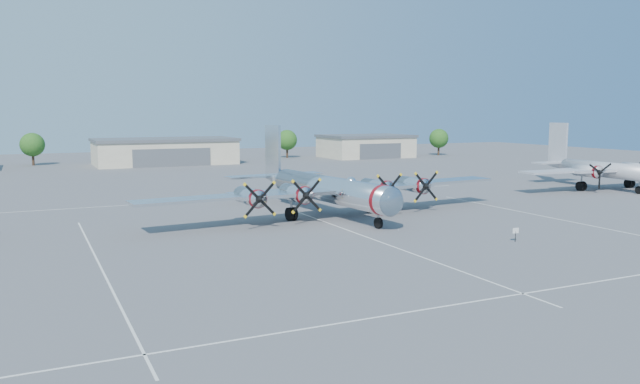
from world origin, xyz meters
name	(u,v)px	position (x,y,z in m)	size (l,w,h in m)	color
ground	(349,231)	(0.00, 0.00, 0.00)	(260.00, 260.00, 0.00)	#59595B
parking_lines	(359,234)	(0.00, -1.75, 0.01)	(60.00, 50.08, 0.01)	silver
hangar_center	(165,151)	(0.00, 81.96, 2.71)	(28.60, 14.60, 5.40)	#BFB398
hangar_east	(366,146)	(48.00, 81.96, 2.71)	(20.60, 14.60, 5.40)	#BFB398
tree_west	(32,145)	(-25.00, 90.00, 4.22)	(4.80, 4.80, 6.64)	#382619
tree_east	(287,140)	(30.00, 88.00, 4.22)	(4.80, 4.80, 6.64)	#382619
tree_far_east	(439,138)	(68.00, 80.00, 4.22)	(4.80, 4.80, 6.64)	#382619
main_bomber_b29	(324,214)	(2.05, 9.54, 0.00)	(41.59, 28.44, 9.20)	silver
twin_engine_east	(599,188)	(47.12, 13.12, 0.00)	(28.90, 20.78, 9.16)	#B9B9BE
info_placard	(516,232)	(10.26, -10.20, 0.82)	(0.61, 0.07, 1.16)	black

